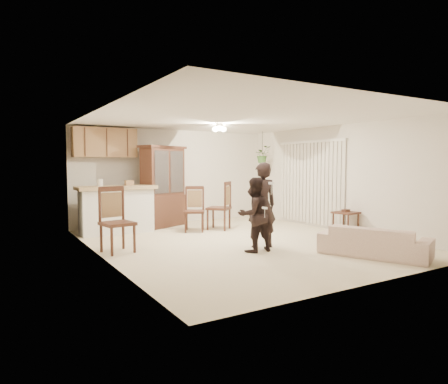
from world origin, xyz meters
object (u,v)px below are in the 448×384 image
china_hutch (163,187)px  chair_hutch_left (194,219)px  sofa (374,235)px  adult (262,200)px  child (254,215)px  chair_bar (118,234)px  side_table (346,223)px  chair_hutch_right (219,216)px

china_hutch → chair_hutch_left: 1.33m
sofa → adult: 2.08m
child → chair_bar: bearing=-29.8°
child → chair_hutch_left: bearing=-91.5°
adult → side_table: 2.47m
sofa → adult: (-1.21, 1.60, 0.53)m
side_table → chair_bar: chair_bar is taller
sofa → chair_hutch_left: 4.15m
side_table → chair_bar: size_ratio=0.49×
sofa → chair_bar: bearing=30.8°
side_table → adult: bearing=-177.9°
chair_hutch_right → chair_bar: bearing=-18.5°
chair_hutch_left → side_table: bearing=-9.3°
side_table → chair_hutch_right: size_ratio=0.50×
sofa → adult: bearing=12.8°
adult → china_hutch: (-0.63, 3.34, 0.11)m
side_table → chair_hutch_left: size_ratio=0.55×
sofa → adult: size_ratio=1.04×
sofa → chair_hutch_right: 3.92m
chair_bar → chair_hutch_right: size_ratio=1.01×
china_hutch → chair_hutch_left: (0.34, -1.08, -0.71)m
adult → child: size_ratio=1.33×
side_table → chair_hutch_left: 3.45m
side_table → chair_hutch_right: chair_hutch_right is taller
china_hutch → chair_hutch_left: china_hutch is taller
china_hutch → chair_hutch_right: (0.98, -1.11, -0.68)m
sofa → china_hutch: 5.31m
adult → china_hutch: size_ratio=0.88×
chair_bar → chair_hutch_right: (2.83, 1.25, -0.00)m
chair_hutch_left → chair_hutch_right: 0.64m
chair_hutch_left → sofa: bearing=-39.0°
child → side_table: size_ratio=2.32×
adult → china_hutch: china_hutch is taller
child → sofa: bearing=138.8°
adult → chair_hutch_left: (-0.29, 2.27, -0.60)m
chair_hutch_left → adult: bearing=-52.9°
child → china_hutch: (-0.28, 3.58, 0.33)m
sofa → chair_bar: chair_bar is taller
adult → child: 0.48m
adult → child: (-0.35, -0.24, -0.22)m
china_hutch → chair_hutch_left: size_ratio=1.92×
child → chair_hutch_right: size_ratio=1.16×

